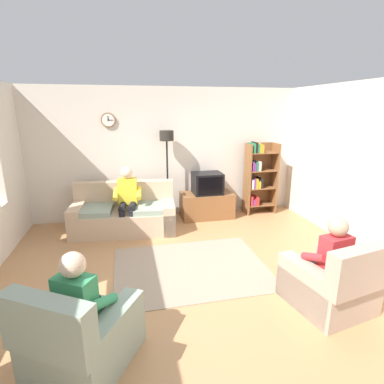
% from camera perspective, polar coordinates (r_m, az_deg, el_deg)
% --- Properties ---
extents(ground_plane, '(12.00, 12.00, 0.00)m').
position_cam_1_polar(ground_plane, '(4.37, 0.90, -15.62)').
color(ground_plane, '#B27F51').
extents(back_wall_assembly, '(6.20, 0.17, 2.70)m').
position_cam_1_polar(back_wall_assembly, '(6.42, -4.64, 7.36)').
color(back_wall_assembly, silver).
rests_on(back_wall_assembly, ground_plane).
extents(right_wall, '(0.12, 5.80, 2.70)m').
position_cam_1_polar(right_wall, '(5.29, 32.72, 3.15)').
color(right_wall, silver).
rests_on(right_wall, ground_plane).
extents(couch, '(1.97, 1.05, 0.90)m').
position_cam_1_polar(couch, '(5.86, -12.79, -4.27)').
color(couch, tan).
rests_on(couch, ground_plane).
extents(tv_stand, '(1.10, 0.56, 0.54)m').
position_cam_1_polar(tv_stand, '(6.43, 2.83, -2.51)').
color(tv_stand, brown).
rests_on(tv_stand, ground_plane).
extents(tv, '(0.60, 0.49, 0.44)m').
position_cam_1_polar(tv, '(6.27, 2.95, 1.68)').
color(tv, black).
rests_on(tv, tv_stand).
extents(bookshelf, '(0.68, 0.36, 1.59)m').
position_cam_1_polar(bookshelf, '(6.75, 12.48, 2.83)').
color(bookshelf, brown).
rests_on(bookshelf, ground_plane).
extents(floor_lamp, '(0.28, 0.28, 1.85)m').
position_cam_1_polar(floor_lamp, '(6.09, -4.80, 7.86)').
color(floor_lamp, black).
rests_on(floor_lamp, ground_plane).
extents(armchair_near_window, '(1.14, 1.17, 0.90)m').
position_cam_1_polar(armchair_near_window, '(3.15, -20.43, -24.45)').
color(armchair_near_window, gray).
rests_on(armchair_near_window, ground_plane).
extents(armchair_near_bookshelf, '(0.95, 1.01, 0.90)m').
position_cam_1_polar(armchair_near_bookshelf, '(3.99, 24.86, -15.69)').
color(armchair_near_bookshelf, tan).
rests_on(armchair_near_bookshelf, ground_plane).
extents(area_rug, '(2.20, 1.70, 0.01)m').
position_cam_1_polar(area_rug, '(4.54, -0.22, -14.24)').
color(area_rug, gray).
rests_on(area_rug, ground_plane).
extents(person_on_couch, '(0.54, 0.56, 1.24)m').
position_cam_1_polar(person_on_couch, '(5.64, -12.18, -0.90)').
color(person_on_couch, yellow).
rests_on(person_on_couch, ground_plane).
extents(person_in_left_armchair, '(0.61, 0.64, 1.12)m').
position_cam_1_polar(person_in_left_armchair, '(3.01, -19.91, -18.90)').
color(person_in_left_armchair, '#338C59').
rests_on(person_in_left_armchair, ground_plane).
extents(person_in_right_armchair, '(0.56, 0.58, 1.12)m').
position_cam_1_polar(person_in_right_armchair, '(3.89, 24.42, -11.15)').
color(person_in_right_armchair, red).
rests_on(person_in_right_armchair, ground_plane).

